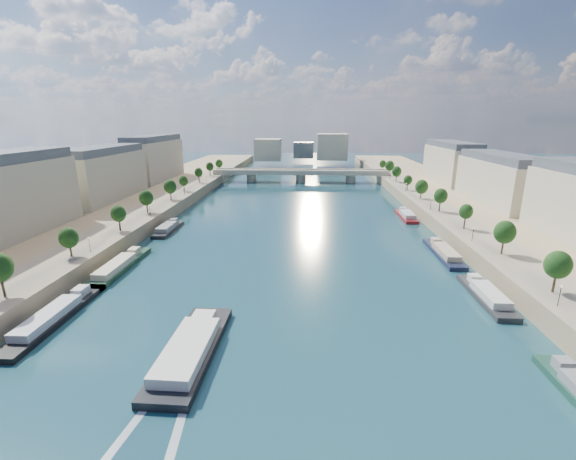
# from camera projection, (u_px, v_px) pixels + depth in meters

# --- Properties ---
(ground) EXTENTS (700.00, 700.00, 0.00)m
(ground) POSITION_uv_depth(u_px,v_px,m) (293.00, 240.00, 129.62)
(ground) COLOR #0B2634
(ground) RESTS_ON ground
(quay_left) EXTENTS (44.00, 520.00, 5.00)m
(quay_left) POSITION_uv_depth(u_px,v_px,m) (84.00, 229.00, 132.65)
(quay_left) COLOR #9E8460
(quay_left) RESTS_ON ground
(quay_right) EXTENTS (44.00, 520.00, 5.00)m
(quay_right) POSITION_uv_depth(u_px,v_px,m) (513.00, 236.00, 125.19)
(quay_right) COLOR #9E8460
(quay_right) RESTS_ON ground
(pave_left) EXTENTS (14.00, 520.00, 0.10)m
(pave_left) POSITION_uv_depth(u_px,v_px,m) (126.00, 223.00, 131.17)
(pave_left) COLOR gray
(pave_left) RESTS_ON quay_left
(pave_right) EXTENTS (14.00, 520.00, 0.10)m
(pave_right) POSITION_uv_depth(u_px,v_px,m) (467.00, 228.00, 125.26)
(pave_right) COLOR gray
(pave_right) RESTS_ON quay_right
(trees_left) EXTENTS (4.80, 268.80, 8.26)m
(trees_left) POSITION_uv_depth(u_px,v_px,m) (132.00, 206.00, 131.48)
(trees_left) COLOR #382B1E
(trees_left) RESTS_ON ground
(trees_right) EXTENTS (4.80, 268.80, 8.26)m
(trees_right) POSITION_uv_depth(u_px,v_px,m) (452.00, 205.00, 133.45)
(trees_right) COLOR #382B1E
(trees_right) RESTS_ON ground
(lamps_left) EXTENTS (0.36, 200.36, 4.28)m
(lamps_left) POSITION_uv_depth(u_px,v_px,m) (124.00, 223.00, 120.58)
(lamps_left) COLOR black
(lamps_left) RESTS_ON ground
(lamps_right) EXTENTS (0.36, 200.36, 4.28)m
(lamps_right) POSITION_uv_depth(u_px,v_px,m) (449.00, 216.00, 129.53)
(lamps_right) COLOR black
(lamps_right) RESTS_ON ground
(buildings_left) EXTENTS (16.00, 226.00, 23.20)m
(buildings_left) POSITION_uv_depth(u_px,v_px,m) (63.00, 183.00, 140.97)
(buildings_left) COLOR beige
(buildings_left) RESTS_ON ground
(buildings_right) EXTENTS (16.00, 226.00, 23.20)m
(buildings_right) POSITION_uv_depth(u_px,v_px,m) (541.00, 188.00, 132.16)
(buildings_right) COLOR beige
(buildings_right) RESTS_ON ground
(skyline) EXTENTS (79.00, 42.00, 22.00)m
(skyline) POSITION_uv_depth(u_px,v_px,m) (307.00, 148.00, 336.00)
(skyline) COLOR beige
(skyline) RESTS_ON ground
(bridge) EXTENTS (112.00, 12.00, 8.15)m
(bridge) POSITION_uv_depth(u_px,v_px,m) (301.00, 174.00, 247.41)
(bridge) COLOR #C1B79E
(bridge) RESTS_ON ground
(tour_barge) EXTENTS (8.57, 28.25, 3.81)m
(tour_barge) POSITION_uv_depth(u_px,v_px,m) (191.00, 349.00, 65.99)
(tour_barge) COLOR black
(tour_barge) RESTS_ON ground
(wake) EXTENTS (10.76, 25.99, 0.04)m
(wake) POSITION_uv_depth(u_px,v_px,m) (154.00, 429.00, 50.37)
(wake) COLOR silver
(wake) RESTS_ON ground
(moored_barges_left) EXTENTS (5.00, 150.16, 3.60)m
(moored_barges_left) POSITION_uv_depth(u_px,v_px,m) (55.00, 317.00, 77.23)
(moored_barges_left) COLOR #1D1B3B
(moored_barges_left) RESTS_ON ground
(moored_barges_right) EXTENTS (5.00, 127.47, 3.60)m
(moored_barges_right) POSITION_uv_depth(u_px,v_px,m) (455.00, 265.00, 105.04)
(moored_barges_right) COLOR #1A4135
(moored_barges_right) RESTS_ON ground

